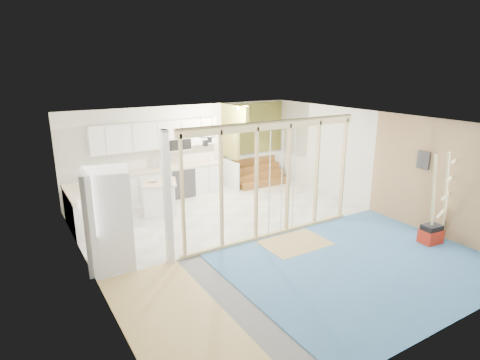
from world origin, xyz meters
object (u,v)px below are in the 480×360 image
fridge (109,219)px  toolbox (431,235)px  ladder (441,198)px  island (160,198)px

fridge → toolbox: bearing=-9.8°
fridge → ladder: (6.23, -2.56, 0.07)m
fridge → ladder: 6.73m
island → toolbox: bearing=-28.2°
toolbox → fridge: bearing=162.3°
island → fridge: bearing=-108.6°
ladder → island: bearing=118.9°
island → ladder: (4.44, -4.81, 0.60)m
fridge → island: bearing=64.3°
fridge → island: fridge is taller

